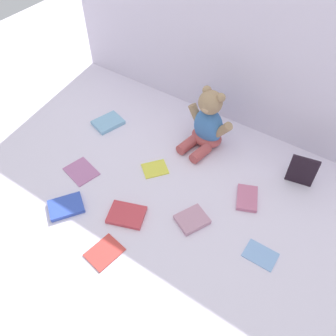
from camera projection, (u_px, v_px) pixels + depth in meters
name	position (u px, v px, depth m)	size (l,w,h in m)	color
ground_plane	(182.00, 169.00, 1.34)	(3.20, 3.20, 0.00)	silver
backdrop_drape	(240.00, 47.00, 1.30)	(1.59, 0.03, 0.67)	silver
teddy_bear	(208.00, 125.00, 1.37)	(0.21, 0.20, 0.25)	#3F72B2
book_case_0	(81.00, 171.00, 1.33)	(0.09, 0.12, 0.01)	#AE689B
book_case_1	(108.00, 123.00, 1.51)	(0.09, 0.12, 0.02)	#7BB0D4
book_case_2	(261.00, 255.00, 1.10)	(0.07, 0.10, 0.01)	#7BA5DC
book_case_3	(192.00, 220.00, 1.18)	(0.08, 0.10, 0.02)	#B68198
book_case_4	(302.00, 171.00, 1.25)	(0.10, 0.01, 0.12)	black
book_case_5	(66.00, 207.00, 1.22)	(0.09, 0.12, 0.02)	#314CB4
book_case_6	(247.00, 198.00, 1.24)	(0.07, 0.11, 0.01)	#BE6585
book_case_7	(104.00, 252.00, 1.10)	(0.09, 0.11, 0.01)	#BC3934
book_case_8	(155.00, 168.00, 1.34)	(0.08, 0.09, 0.01)	#D7D33F
book_case_9	(127.00, 215.00, 1.19)	(0.09, 0.12, 0.01)	#BF3741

